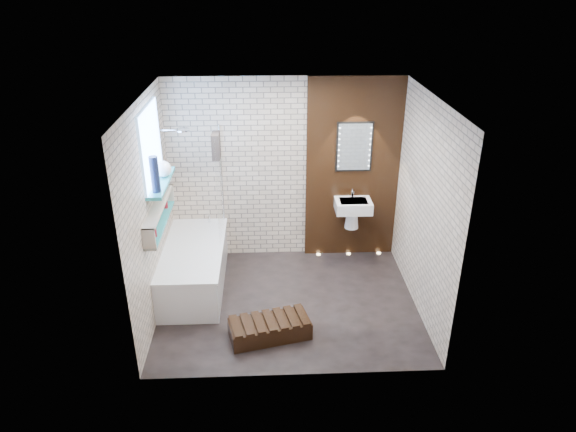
{
  "coord_description": "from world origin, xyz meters",
  "views": [
    {
      "loc": [
        -0.25,
        -5.5,
        3.87
      ],
      "look_at": [
        0.0,
        0.15,
        1.15
      ],
      "focal_mm": 32.56,
      "sensor_mm": 36.0,
      "label": 1
    }
  ],
  "objects_px": {
    "bathtub": "(194,267)",
    "bath_screen": "(219,184)",
    "washbasin": "(353,209)",
    "led_mirror": "(354,147)",
    "walnut_step": "(270,329)"
  },
  "relations": [
    {
      "from": "bath_screen",
      "to": "washbasin",
      "type": "relative_size",
      "value": 2.41
    },
    {
      "from": "bathtub",
      "to": "walnut_step",
      "type": "distance_m",
      "value": 1.49
    },
    {
      "from": "washbasin",
      "to": "led_mirror",
      "type": "xyz_separation_m",
      "value": [
        0.0,
        0.16,
        0.86
      ]
    },
    {
      "from": "washbasin",
      "to": "walnut_step",
      "type": "relative_size",
      "value": 0.64
    },
    {
      "from": "bath_screen",
      "to": "walnut_step",
      "type": "height_order",
      "value": "bath_screen"
    },
    {
      "from": "bath_screen",
      "to": "bathtub",
      "type": "bearing_deg",
      "value": -128.9
    },
    {
      "from": "bath_screen",
      "to": "washbasin",
      "type": "distance_m",
      "value": 1.89
    },
    {
      "from": "bathtub",
      "to": "walnut_step",
      "type": "height_order",
      "value": "bathtub"
    },
    {
      "from": "bath_screen",
      "to": "walnut_step",
      "type": "xyz_separation_m",
      "value": [
        0.62,
        -1.54,
        -1.18
      ]
    },
    {
      "from": "bathtub",
      "to": "bath_screen",
      "type": "distance_m",
      "value": 1.14
    },
    {
      "from": "led_mirror",
      "to": "bath_screen",
      "type": "bearing_deg",
      "value": -169.34
    },
    {
      "from": "bathtub",
      "to": "bath_screen",
      "type": "bearing_deg",
      "value": 51.1
    },
    {
      "from": "bath_screen",
      "to": "led_mirror",
      "type": "bearing_deg",
      "value": 10.66
    },
    {
      "from": "bath_screen",
      "to": "led_mirror",
      "type": "relative_size",
      "value": 2.0
    },
    {
      "from": "bathtub",
      "to": "led_mirror",
      "type": "relative_size",
      "value": 2.49
    }
  ]
}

